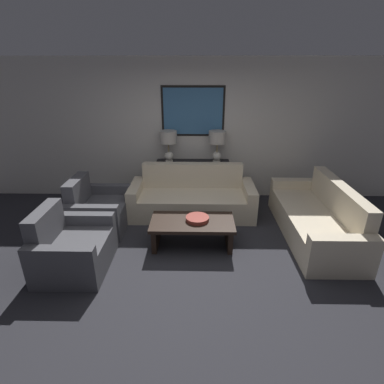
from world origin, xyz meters
TOP-DOWN VIEW (x-y plane):
  - ground_plane at (0.00, 0.00)m, footprint 20.00×20.00m
  - back_wall at (0.00, 2.48)m, footprint 8.44×0.12m
  - console_table at (0.00, 2.22)m, footprint 1.40×0.37m
  - table_lamp_left at (-0.46, 2.22)m, footprint 0.32×0.32m
  - table_lamp_right at (0.46, 2.22)m, footprint 0.32×0.32m
  - couch_by_back_wall at (0.00, 1.61)m, footprint 2.18×0.87m
  - couch_by_side at (1.95, 0.86)m, footprint 0.87×2.18m
  - coffee_table at (0.02, 0.53)m, footprint 1.21×0.62m
  - decorative_bowl at (0.09, 0.55)m, footprint 0.34×0.34m
  - armchair_near_back_wall at (-1.54, 1.08)m, footprint 0.84×0.99m
  - armchair_near_camera at (-1.54, -0.01)m, footprint 0.84×0.99m

SIDE VIEW (x-z plane):
  - ground_plane at x=0.00m, z-range 0.00..0.00m
  - couch_by_back_wall at x=0.00m, z-range -0.14..0.71m
  - couch_by_side at x=1.95m, z-range -0.14..0.71m
  - armchair_near_back_wall at x=-1.54m, z-range -0.14..0.71m
  - armchair_near_camera at x=-1.54m, z-range -0.14..0.71m
  - coffee_table at x=0.02m, z-range 0.10..0.51m
  - console_table at x=0.00m, z-range 0.00..0.79m
  - decorative_bowl at x=0.09m, z-range 0.41..0.47m
  - table_lamp_left at x=-0.46m, z-range 0.90..1.49m
  - table_lamp_right at x=0.46m, z-range 0.90..1.49m
  - back_wall at x=0.00m, z-range 0.01..2.66m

